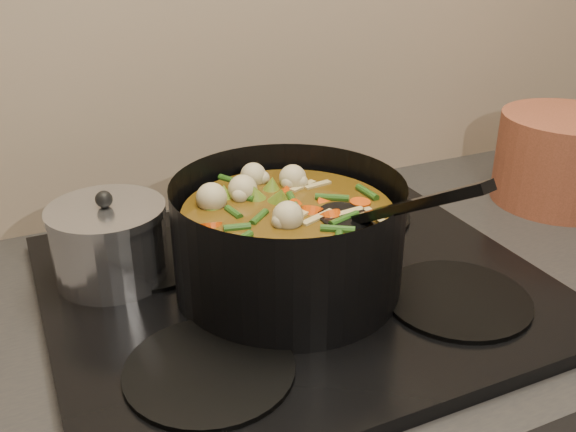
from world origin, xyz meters
name	(u,v)px	position (x,y,z in m)	size (l,w,h in m)	color
stovetop	(295,285)	(0.00, 1.93, 0.92)	(0.62, 0.54, 0.03)	black
stockpot	(289,240)	(-0.01, 1.92, 1.00)	(0.30, 0.38, 0.21)	black
saucepan	(110,242)	(-0.21, 2.03, 0.98)	(0.15, 0.15, 0.12)	silver
terracotta_crock	(562,159)	(0.54, 2.01, 0.99)	(0.22, 0.22, 0.15)	#964731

